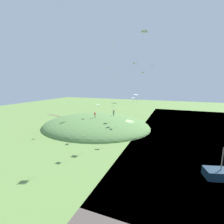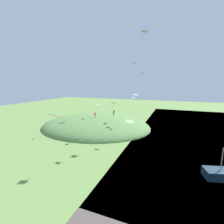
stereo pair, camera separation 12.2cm
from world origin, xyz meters
The scene contains 17 objects.
ground_plane centered at (0.00, 0.00, 0.00)m, with size 160.00×160.00×0.00m, color #6A9046.
grass_hill centered at (9.97, 0.35, 0.00)m, with size 31.92×27.38×6.20m, color #5E8848.
dirt_path centered at (28.52, -6.94, 0.02)m, with size 15.53×1.35×0.04m, color brown.
person_near_shore centered at (9.10, 2.35, 4.10)m, with size 0.57×0.57×1.67m.
person_watching_kites centered at (5.61, -3.09, 3.85)m, with size 0.51×0.51×1.56m.
person_with_child centered at (8.71, -11.75, 2.52)m, with size 0.42×0.42×1.74m.
kite_0 centered at (-1.72, 2.46, 8.89)m, with size 0.94×0.79×1.64m.
kite_1 centered at (7.97, -3.69, 16.86)m, with size 1.29×1.40×1.29m.
kite_2 centered at (-5.10, -4.41, 17.23)m, with size 0.96×1.05×1.09m.
kite_3 centered at (4.77, 9.02, 7.76)m, with size 0.81×0.97×1.38m.
kite_4 centered at (5.63, -2.91, 22.94)m, with size 0.78×0.73×1.75m.
kite_5 centered at (-3.45, 7.20, 10.02)m, with size 1.00×0.80×1.75m.
kite_6 centered at (5.29, -4.90, 14.71)m, with size 1.00×0.79×1.09m.
kite_7 centered at (-0.32, 12.42, 8.63)m, with size 1.12×0.81×2.23m.
kite_8 centered at (-2.50, -4.50, 15.47)m, with size 1.00×0.72×1.66m.
kite_9 centered at (-5.45, 10.72, 21.57)m, with size 1.27×1.10×1.66m.
kite_10 centered at (-3.51, 9.16, 16.43)m, with size 0.89×0.65×1.37m.
Camera 1 is at (-11.19, 41.09, 12.58)m, focal length 25.54 mm.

